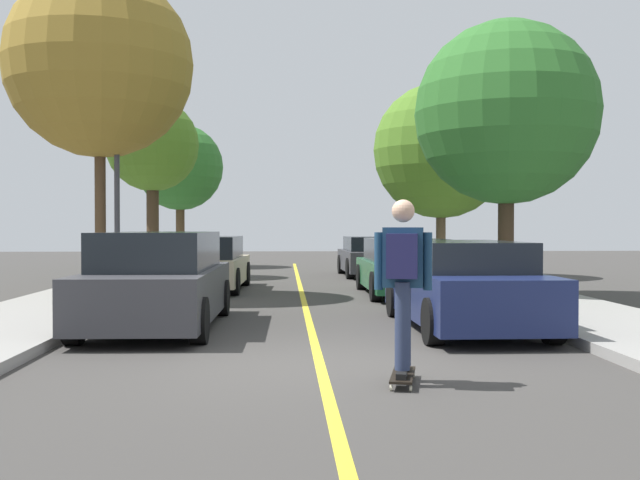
{
  "coord_description": "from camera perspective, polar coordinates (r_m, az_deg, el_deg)",
  "views": [
    {
      "loc": [
        -0.4,
        -8.56,
        1.59
      ],
      "look_at": [
        0.24,
        5.02,
        1.35
      ],
      "focal_mm": 42.01,
      "sensor_mm": 36.0,
      "label": 1
    }
  ],
  "objects": [
    {
      "name": "street_tree_left_nearest",
      "position": [
        17.76,
        -16.44,
        12.69
      ],
      "size": [
        4.15,
        4.15,
        7.14
      ],
      "color": "#4C3823",
      "rests_on": "sidewalk_left"
    },
    {
      "name": "parked_car_left_nearest",
      "position": [
        12.0,
        -12.17,
        -3.05
      ],
      "size": [
        1.95,
        4.66,
        1.5
      ],
      "color": "#38383D",
      "rests_on": "ground"
    },
    {
      "name": "street_tree_right_near",
      "position": [
        24.03,
        9.2,
        6.73
      ],
      "size": [
        4.28,
        4.28,
        5.99
      ],
      "color": "brown",
      "rests_on": "sidewalk_right"
    },
    {
      "name": "ground",
      "position": [
        8.71,
        -0.01,
        -9.48
      ],
      "size": [
        80.0,
        80.0,
        0.0
      ],
      "primitive_type": "plane",
      "color": "#3D3A38"
    },
    {
      "name": "skateboarder",
      "position": [
        7.55,
        6.33,
        -2.64
      ],
      "size": [
        0.59,
        0.71,
        1.76
      ],
      "color": "black",
      "rests_on": "skateboard"
    },
    {
      "name": "street_tree_left_near",
      "position": [
        23.99,
        -12.65,
        6.97
      ],
      "size": [
        2.88,
        2.88,
        5.44
      ],
      "color": "#3D2D1E",
      "rests_on": "sidewalk_left"
    },
    {
      "name": "street_tree_left_far",
      "position": [
        30.0,
        -10.61,
        5.43
      ],
      "size": [
        3.38,
        3.38,
        5.48
      ],
      "color": "#4C3823",
      "rests_on": "sidewalk_left"
    },
    {
      "name": "center_line",
      "position": [
        12.66,
        -0.86,
        -6.17
      ],
      "size": [
        0.12,
        39.2,
        0.01
      ],
      "primitive_type": "cube",
      "color": "gold",
      "rests_on": "ground"
    },
    {
      "name": "parked_car_right_near",
      "position": [
        17.54,
        6.43,
        -2.06
      ],
      "size": [
        1.93,
        4.45,
        1.32
      ],
      "color": "#1E5B33",
      "rests_on": "ground"
    },
    {
      "name": "street_tree_right_nearest",
      "position": [
        17.34,
        14.01,
        9.34
      ],
      "size": [
        4.08,
        4.08,
        6.02
      ],
      "color": "#3D2D1E",
      "rests_on": "sidewalk_right"
    },
    {
      "name": "parked_car_right_nearest",
      "position": [
        11.88,
        10.86,
        -3.41
      ],
      "size": [
        1.92,
        4.62,
        1.36
      ],
      "color": "navy",
      "rests_on": "ground"
    },
    {
      "name": "parked_car_left_near",
      "position": [
        18.94,
        -8.68,
        -1.8
      ],
      "size": [
        2.05,
        4.38,
        1.35
      ],
      "color": "#BCAD89",
      "rests_on": "ground"
    },
    {
      "name": "parked_car_right_far",
      "position": [
        24.16,
        3.92,
        -1.26
      ],
      "size": [
        1.96,
        4.11,
        1.27
      ],
      "color": "#38383D",
      "rests_on": "ground"
    },
    {
      "name": "streetlamp",
      "position": [
        17.29,
        -15.22,
        6.55
      ],
      "size": [
        0.36,
        0.24,
        5.45
      ],
      "color": "#38383D",
      "rests_on": "sidewalk_left"
    },
    {
      "name": "skateboard",
      "position": [
        7.71,
        6.33,
        -10.2
      ],
      "size": [
        0.39,
        0.87,
        0.1
      ],
      "color": "black",
      "rests_on": "ground"
    },
    {
      "name": "fire_hydrant",
      "position": [
        14.78,
        14.17,
        -3.3
      ],
      "size": [
        0.2,
        0.2,
        0.7
      ],
      "color": "#B2140F",
      "rests_on": "sidewalk_right"
    }
  ]
}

